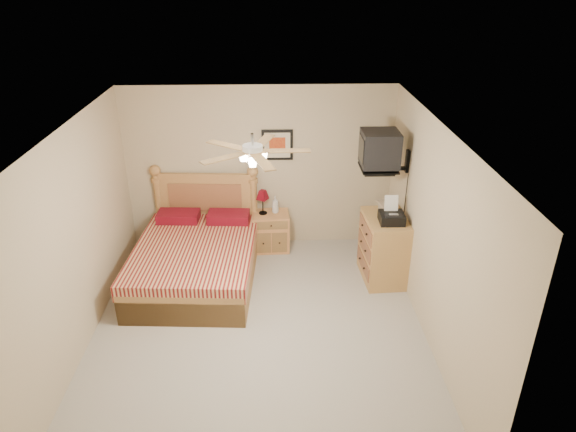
# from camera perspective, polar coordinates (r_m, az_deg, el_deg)

# --- Properties ---
(floor) EXTENTS (4.50, 4.50, 0.00)m
(floor) POSITION_cam_1_polar(r_m,az_deg,el_deg) (6.42, -3.24, -12.52)
(floor) COLOR #A09A90
(floor) RESTS_ON ground
(ceiling) EXTENTS (4.00, 4.50, 0.04)m
(ceiling) POSITION_cam_1_polar(r_m,az_deg,el_deg) (5.24, -3.93, 9.36)
(ceiling) COLOR white
(ceiling) RESTS_ON ground
(wall_back) EXTENTS (4.00, 0.04, 2.50)m
(wall_back) POSITION_cam_1_polar(r_m,az_deg,el_deg) (7.77, -3.17, 5.32)
(wall_back) COLOR #BFAD8D
(wall_back) RESTS_ON ground
(wall_front) EXTENTS (4.00, 0.04, 2.50)m
(wall_front) POSITION_cam_1_polar(r_m,az_deg,el_deg) (3.91, -4.35, -18.81)
(wall_front) COLOR #BFAD8D
(wall_front) RESTS_ON ground
(wall_left) EXTENTS (0.04, 4.50, 2.50)m
(wall_left) POSITION_cam_1_polar(r_m,az_deg,el_deg) (6.13, -22.62, -2.79)
(wall_left) COLOR #BFAD8D
(wall_left) RESTS_ON ground
(wall_right) EXTENTS (0.04, 4.50, 2.50)m
(wall_right) POSITION_cam_1_polar(r_m,az_deg,el_deg) (6.00, 15.91, -2.30)
(wall_right) COLOR #BFAD8D
(wall_right) RESTS_ON ground
(bed) EXTENTS (1.70, 2.16, 1.34)m
(bed) POSITION_cam_1_polar(r_m,az_deg,el_deg) (7.07, -10.46, -2.51)
(bed) COLOR #B17840
(bed) RESTS_ON ground
(nightstand) EXTENTS (0.57, 0.44, 0.60)m
(nightstand) POSITION_cam_1_polar(r_m,az_deg,el_deg) (7.94, -1.92, -1.70)
(nightstand) COLOR #C48349
(nightstand) RESTS_ON ground
(table_lamp) EXTENTS (0.26, 0.26, 0.38)m
(table_lamp) POSITION_cam_1_polar(r_m,az_deg,el_deg) (7.74, -2.82, 1.57)
(table_lamp) COLOR #610612
(table_lamp) RESTS_ON nightstand
(lotion_bottle) EXTENTS (0.13, 0.13, 0.27)m
(lotion_bottle) POSITION_cam_1_polar(r_m,az_deg,el_deg) (7.79, -1.42, 1.30)
(lotion_bottle) COLOR silver
(lotion_bottle) RESTS_ON nightstand
(framed_picture) EXTENTS (0.46, 0.04, 0.46)m
(framed_picture) POSITION_cam_1_polar(r_m,az_deg,el_deg) (7.63, -1.20, 7.90)
(framed_picture) COLOR black
(framed_picture) RESTS_ON wall_back
(dresser) EXTENTS (0.60, 0.83, 0.94)m
(dresser) POSITION_cam_1_polar(r_m,az_deg,el_deg) (7.25, 10.64, -3.53)
(dresser) COLOR tan
(dresser) RESTS_ON ground
(fax_machine) EXTENTS (0.33, 0.35, 0.34)m
(fax_machine) POSITION_cam_1_polar(r_m,az_deg,el_deg) (6.85, 11.52, 0.59)
(fax_machine) COLOR black
(fax_machine) RESTS_ON dresser
(magazine_lower) EXTENTS (0.22, 0.27, 0.02)m
(magazine_lower) POSITION_cam_1_polar(r_m,az_deg,el_deg) (7.30, 9.98, 1.00)
(magazine_lower) COLOR #B2A38D
(magazine_lower) RESTS_ON dresser
(magazine_upper) EXTENTS (0.27, 0.33, 0.02)m
(magazine_upper) POSITION_cam_1_polar(r_m,az_deg,el_deg) (7.32, 10.16, 1.24)
(magazine_upper) COLOR tan
(magazine_upper) RESTS_ON magazine_lower
(wall_tv) EXTENTS (0.56, 0.46, 0.58)m
(wall_tv) POSITION_cam_1_polar(r_m,az_deg,el_deg) (6.90, 11.37, 7.06)
(wall_tv) COLOR black
(wall_tv) RESTS_ON wall_right
(ceiling_fan) EXTENTS (1.14, 1.14, 0.28)m
(ceiling_fan) POSITION_cam_1_polar(r_m,az_deg,el_deg) (5.09, -3.95, 7.21)
(ceiling_fan) COLOR white
(ceiling_fan) RESTS_ON ceiling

